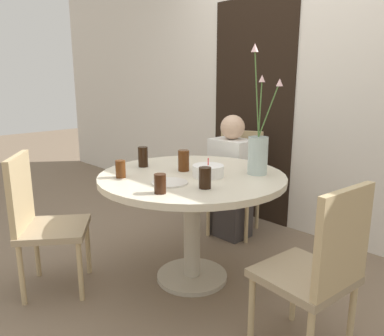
{
  "coord_description": "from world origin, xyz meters",
  "views": [
    {
      "loc": [
        1.67,
        -1.61,
        1.33
      ],
      "look_at": [
        0.0,
        0.0,
        0.78
      ],
      "focal_mm": 35.0,
      "sensor_mm": 36.0,
      "label": 1
    }
  ],
  "objects_px": {
    "flower_vase": "(258,150)",
    "drink_glass_0": "(121,169)",
    "chair_right_flank": "(319,266)",
    "birthday_cake": "(208,171)",
    "drink_glass_4": "(160,184)",
    "drink_glass_2": "(184,161)",
    "chair_near_front": "(237,176)",
    "drink_glass_1": "(143,157)",
    "side_plate": "(170,183)",
    "person_guest": "(231,181)",
    "drink_glass_3": "(205,178)",
    "chair_left_flank": "(40,217)"
  },
  "relations": [
    {
      "from": "chair_left_flank",
      "to": "drink_glass_1",
      "type": "distance_m",
      "value": 0.76
    },
    {
      "from": "chair_near_front",
      "to": "side_plate",
      "type": "height_order",
      "value": "chair_near_front"
    },
    {
      "from": "chair_near_front",
      "to": "drink_glass_2",
      "type": "height_order",
      "value": "chair_near_front"
    },
    {
      "from": "drink_glass_2",
      "to": "drink_glass_0",
      "type": "bearing_deg",
      "value": -109.72
    },
    {
      "from": "drink_glass_0",
      "to": "person_guest",
      "type": "relative_size",
      "value": 0.1
    },
    {
      "from": "birthday_cake",
      "to": "person_guest",
      "type": "distance_m",
      "value": 0.86
    },
    {
      "from": "side_plate",
      "to": "drink_glass_3",
      "type": "height_order",
      "value": "drink_glass_3"
    },
    {
      "from": "flower_vase",
      "to": "chair_left_flank",
      "type": "bearing_deg",
      "value": -128.45
    },
    {
      "from": "birthday_cake",
      "to": "chair_near_front",
      "type": "bearing_deg",
      "value": 118.18
    },
    {
      "from": "chair_near_front",
      "to": "birthday_cake",
      "type": "distance_m",
      "value": 1.01
    },
    {
      "from": "birthday_cake",
      "to": "drink_glass_3",
      "type": "xyz_separation_m",
      "value": [
        0.17,
        -0.2,
        0.02
      ]
    },
    {
      "from": "chair_near_front",
      "to": "person_guest",
      "type": "xyz_separation_m",
      "value": [
        0.06,
        -0.15,
        -0.0
      ]
    },
    {
      "from": "drink_glass_2",
      "to": "person_guest",
      "type": "xyz_separation_m",
      "value": [
        -0.19,
        0.72,
        -0.32
      ]
    },
    {
      "from": "birthday_cake",
      "to": "drink_glass_0",
      "type": "bearing_deg",
      "value": -130.81
    },
    {
      "from": "chair_right_flank",
      "to": "drink_glass_1",
      "type": "xyz_separation_m",
      "value": [
        -1.34,
        0.0,
        0.31
      ]
    },
    {
      "from": "birthday_cake",
      "to": "drink_glass_3",
      "type": "bearing_deg",
      "value": -50.23
    },
    {
      "from": "birthday_cake",
      "to": "side_plate",
      "type": "height_order",
      "value": "birthday_cake"
    },
    {
      "from": "birthday_cake",
      "to": "person_guest",
      "type": "xyz_separation_m",
      "value": [
        -0.4,
        0.71,
        -0.28
      ]
    },
    {
      "from": "drink_glass_1",
      "to": "drink_glass_4",
      "type": "xyz_separation_m",
      "value": [
        0.56,
        -0.31,
        -0.02
      ]
    },
    {
      "from": "chair_near_front",
      "to": "drink_glass_3",
      "type": "relative_size",
      "value": 7.45
    },
    {
      "from": "birthday_cake",
      "to": "drink_glass_1",
      "type": "height_order",
      "value": "drink_glass_1"
    },
    {
      "from": "flower_vase",
      "to": "drink_glass_3",
      "type": "relative_size",
      "value": 6.69
    },
    {
      "from": "chair_right_flank",
      "to": "drink_glass_3",
      "type": "xyz_separation_m",
      "value": [
        -0.67,
        -0.06,
        0.3
      ]
    },
    {
      "from": "birthday_cake",
      "to": "drink_glass_2",
      "type": "distance_m",
      "value": 0.21
    },
    {
      "from": "chair_left_flank",
      "to": "birthday_cake",
      "type": "xyz_separation_m",
      "value": [
        0.68,
        0.81,
        0.28
      ]
    },
    {
      "from": "drink_glass_1",
      "to": "drink_glass_4",
      "type": "relative_size",
      "value": 1.33
    },
    {
      "from": "flower_vase",
      "to": "drink_glass_0",
      "type": "bearing_deg",
      "value": -127.89
    },
    {
      "from": "drink_glass_4",
      "to": "drink_glass_0",
      "type": "bearing_deg",
      "value": 175.74
    },
    {
      "from": "birthday_cake",
      "to": "drink_glass_2",
      "type": "bearing_deg",
      "value": -176.6
    },
    {
      "from": "chair_near_front",
      "to": "drink_glass_1",
      "type": "height_order",
      "value": "chair_near_front"
    },
    {
      "from": "drink_glass_4",
      "to": "person_guest",
      "type": "distance_m",
      "value": 1.28
    },
    {
      "from": "side_plate",
      "to": "drink_glass_2",
      "type": "height_order",
      "value": "drink_glass_2"
    },
    {
      "from": "chair_right_flank",
      "to": "birthday_cake",
      "type": "distance_m",
      "value": 0.9
    },
    {
      "from": "chair_near_front",
      "to": "person_guest",
      "type": "height_order",
      "value": "person_guest"
    },
    {
      "from": "drink_glass_3",
      "to": "drink_glass_4",
      "type": "relative_size",
      "value": 1.14
    },
    {
      "from": "drink_glass_0",
      "to": "drink_glass_2",
      "type": "bearing_deg",
      "value": 70.28
    },
    {
      "from": "drink_glass_4",
      "to": "flower_vase",
      "type": "bearing_deg",
      "value": 81.33
    },
    {
      "from": "drink_glass_0",
      "to": "drink_glass_1",
      "type": "xyz_separation_m",
      "value": [
        -0.14,
        0.28,
        0.02
      ]
    },
    {
      "from": "drink_glass_2",
      "to": "drink_glass_4",
      "type": "relative_size",
      "value": 1.32
    },
    {
      "from": "birthday_cake",
      "to": "drink_glass_1",
      "type": "xyz_separation_m",
      "value": [
        -0.5,
        -0.13,
        0.03
      ]
    },
    {
      "from": "chair_near_front",
      "to": "chair_right_flank",
      "type": "distance_m",
      "value": 1.64
    },
    {
      "from": "chair_right_flank",
      "to": "drink_glass_3",
      "type": "distance_m",
      "value": 0.74
    },
    {
      "from": "person_guest",
      "to": "side_plate",
      "type": "bearing_deg",
      "value": -70.08
    },
    {
      "from": "drink_glass_4",
      "to": "drink_glass_2",
      "type": "bearing_deg",
      "value": 123.09
    },
    {
      "from": "drink_glass_0",
      "to": "drink_glass_3",
      "type": "bearing_deg",
      "value": 21.62
    },
    {
      "from": "chair_right_flank",
      "to": "birthday_cake",
      "type": "height_order",
      "value": "chair_right_flank"
    },
    {
      "from": "side_plate",
      "to": "drink_glass_0",
      "type": "height_order",
      "value": "drink_glass_0"
    },
    {
      "from": "chair_left_flank",
      "to": "birthday_cake",
      "type": "height_order",
      "value": "chair_left_flank"
    },
    {
      "from": "drink_glass_2",
      "to": "drink_glass_4",
      "type": "distance_m",
      "value": 0.51
    },
    {
      "from": "chair_near_front",
      "to": "drink_glass_1",
      "type": "xyz_separation_m",
      "value": [
        -0.04,
        -0.99,
        0.31
      ]
    }
  ]
}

